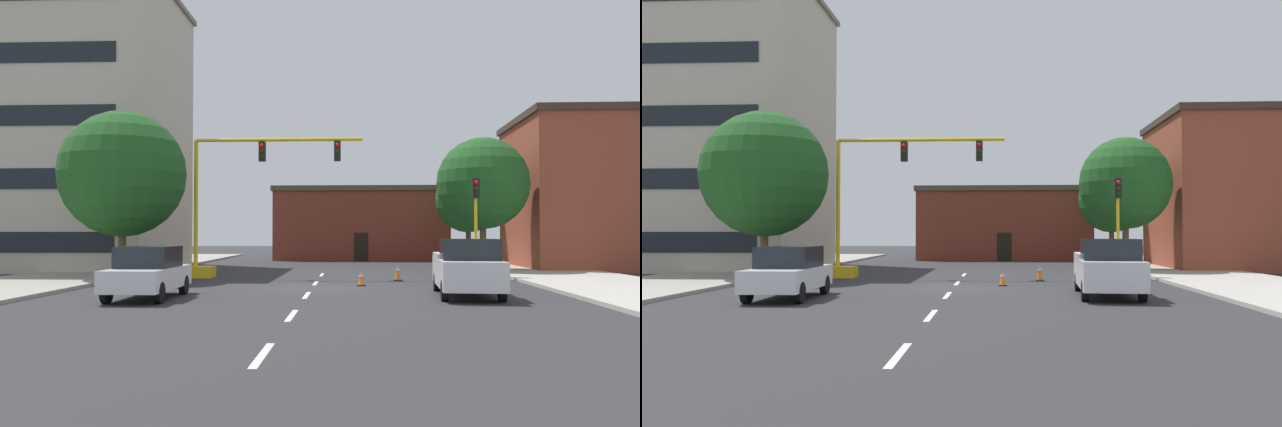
{
  "view_description": "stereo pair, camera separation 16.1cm",
  "coord_description": "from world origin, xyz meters",
  "views": [
    {
      "loc": [
        1.63,
        -25.53,
        2.2
      ],
      "look_at": [
        0.01,
        5.89,
        3.14
      ],
      "focal_mm": 36.06,
      "sensor_mm": 36.0,
      "label": 1
    },
    {
      "loc": [
        1.79,
        -25.52,
        2.2
      ],
      "look_at": [
        0.01,
        5.89,
        3.14
      ],
      "focal_mm": 36.06,
      "sensor_mm": 36.0,
      "label": 2
    }
  ],
  "objects": [
    {
      "name": "sidewalk_right",
      "position": [
        12.05,
        8.0,
        0.07
      ],
      "size": [
        6.0,
        56.0,
        0.14
      ],
      "primitive_type": "cube",
      "color": "#B2ADA3",
      "rests_on": "ground_plane"
    },
    {
      "name": "traffic_light_pole_right",
      "position": [
        7.52,
        5.54,
        3.53
      ],
      "size": [
        0.32,
        0.47,
        4.8
      ],
      "color": "yellow",
      "rests_on": "ground_plane"
    },
    {
      "name": "traffic_signal_gantry",
      "position": [
        -4.92,
        5.64,
        2.25
      ],
      "size": [
        9.09,
        1.2,
        6.83
      ],
      "color": "yellow",
      "rests_on": "ground_plane"
    },
    {
      "name": "lane_stripe_seg_4",
      "position": [
        0.0,
        8.0,
        0.0
      ],
      "size": [
        0.16,
        2.4,
        0.01
      ],
      "primitive_type": "cube",
      "color": "silver",
      "rests_on": "ground_plane"
    },
    {
      "name": "tree_right_far",
      "position": [
        9.89,
        20.95,
        4.56
      ],
      "size": [
        4.7,
        4.7,
        6.92
      ],
      "color": "brown",
      "rests_on": "ground_plane"
    },
    {
      "name": "lane_stripe_seg_0",
      "position": [
        0.0,
        -14.0,
        0.0
      ],
      "size": [
        0.16,
        2.4,
        0.01
      ],
      "primitive_type": "cube",
      "color": "silver",
      "rests_on": "ground_plane"
    },
    {
      "name": "sidewalk_left",
      "position": [
        -12.05,
        8.0,
        0.07
      ],
      "size": [
        6.0,
        56.0,
        0.14
      ],
      "primitive_type": "cube",
      "color": "#9E998E",
      "rests_on": "ground_plane"
    },
    {
      "name": "traffic_cone_roadside_b",
      "position": [
        1.96,
        1.12,
        0.31
      ],
      "size": [
        0.36,
        0.36,
        0.64
      ],
      "color": "black",
      "rests_on": "ground_plane"
    },
    {
      "name": "sedan_white_near_left",
      "position": [
        -5.2,
        -4.39,
        0.89
      ],
      "size": [
        1.92,
        4.52,
        1.74
      ],
      "color": "white",
      "rests_on": "ground_plane"
    },
    {
      "name": "pickup_truck_white",
      "position": [
        5.56,
        -3.05,
        0.97
      ],
      "size": [
        2.33,
        5.51,
        1.99
      ],
      "color": "white",
      "rests_on": "ground_plane"
    },
    {
      "name": "lane_stripe_seg_2",
      "position": [
        0.0,
        -3.0,
        0.0
      ],
      "size": [
        0.16,
        2.4,
        0.01
      ],
      "primitive_type": "cube",
      "color": "silver",
      "rests_on": "ground_plane"
    },
    {
      "name": "lane_stripe_seg_3",
      "position": [
        0.0,
        2.5,
        0.0
      ],
      "size": [
        0.16,
        2.4,
        0.01
      ],
      "primitive_type": "cube",
      "color": "silver",
      "rests_on": "ground_plane"
    },
    {
      "name": "building_row_right",
      "position": [
        17.91,
        14.78,
        4.67
      ],
      "size": [
        12.51,
        9.84,
        9.32
      ],
      "color": "brown",
      "rests_on": "ground_plane"
    },
    {
      "name": "building_brick_center",
      "position": [
        2.25,
        28.2,
        2.96
      ],
      "size": [
        14.13,
        8.0,
        5.89
      ],
      "color": "brown",
      "rests_on": "ground_plane"
    },
    {
      "name": "ground_plane",
      "position": [
        0.0,
        0.0,
        0.0
      ],
      "size": [
        160.0,
        160.0,
        0.0
      ],
      "primitive_type": "plane",
      "color": "#2D2D30"
    },
    {
      "name": "tree_left_near",
      "position": [
        -9.09,
        3.79,
        4.93
      ],
      "size": [
        5.87,
        5.87,
        7.87
      ],
      "color": "brown",
      "rests_on": "ground_plane"
    },
    {
      "name": "tree_right_mid",
      "position": [
        8.9,
        10.83,
        4.96
      ],
      "size": [
        5.16,
        5.16,
        7.55
      ],
      "color": "brown",
      "rests_on": "ground_plane"
    },
    {
      "name": "traffic_cone_roadside_a",
      "position": [
        3.68,
        4.15,
        0.38
      ],
      "size": [
        0.36,
        0.36,
        0.77
      ],
      "color": "black",
      "rests_on": "ground_plane"
    },
    {
      "name": "lane_stripe_seg_1",
      "position": [
        0.0,
        -8.5,
        0.0
      ],
      "size": [
        0.16,
        2.4,
        0.01
      ],
      "primitive_type": "cube",
      "color": "silver",
      "rests_on": "ground_plane"
    },
    {
      "name": "building_tall_left",
      "position": [
        -16.71,
        13.45,
        8.63
      ],
      "size": [
        14.45,
        11.86,
        17.23
      ],
      "color": "beige",
      "rests_on": "ground_plane"
    }
  ]
}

